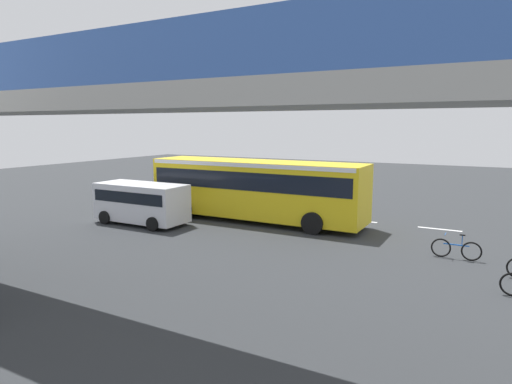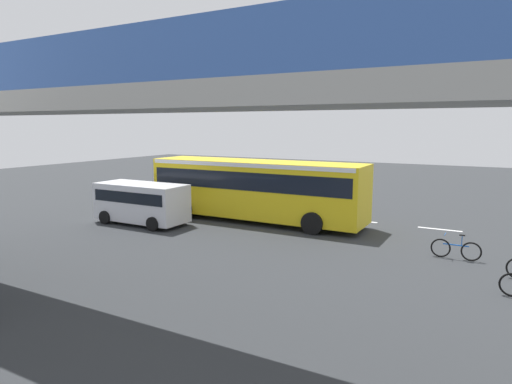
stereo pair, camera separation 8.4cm
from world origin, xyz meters
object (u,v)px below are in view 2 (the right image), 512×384
Objects in this scene: bicycle_blue at (456,249)px; traffic_sign at (305,180)px; parked_van at (142,201)px; city_bus at (255,185)px.

bicycle_blue is 10.18m from traffic_sign.
bicycle_blue is at bearing -175.67° from parked_van.
parked_van is 2.71× the size of bicycle_blue.
parked_van is 1.71× the size of traffic_sign.
traffic_sign is at bearing -112.89° from city_bus.
bicycle_blue is at bearing 167.14° from city_bus.
parked_van is (4.76, 3.34, -0.70)m from city_bus.
city_bus reaches higher than parked_van.
traffic_sign is (-6.15, -6.62, 0.71)m from parked_van.
traffic_sign is (8.42, -5.52, 1.52)m from bicycle_blue.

